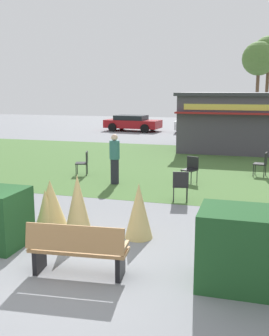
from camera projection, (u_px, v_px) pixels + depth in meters
ground_plane at (67, 276)px, 6.99m from camera, size 80.00×80.00×0.00m
lawn_patch at (179, 165)px, 17.27m from camera, size 36.00×12.00×0.01m
park_bench at (77, 249)px, 6.92m from camera, size 1.74×0.68×0.95m
hedge_right at (261, 250)px, 6.49m from camera, size 1.99×1.10×1.27m
ornamental_grass_behind_left at (51, 205)px, 9.22m from camera, size 0.79×0.79×1.16m
ornamental_grass_behind_right at (139, 211)px, 8.70m from camera, size 0.61×0.61×1.21m
ornamental_grass_behind_center at (46, 211)px, 9.09m from camera, size 0.51×0.51×0.98m
ornamental_grass_behind_far at (78, 207)px, 8.68m from camera, size 0.64×0.64×1.39m
food_kiosk at (251, 121)px, 21.19m from camera, size 7.32×5.00×2.99m
cafe_chair_west at (84, 161)px, 15.14m from camera, size 0.55×0.55×0.89m
cafe_chair_east at (181, 184)px, 11.54m from camera, size 0.51×0.51×0.89m
cafe_chair_center at (263, 162)px, 14.93m from camera, size 0.51×0.51×0.89m
cafe_chair_north at (191, 167)px, 13.93m from camera, size 0.58×0.58×0.89m
person_strolling at (115, 159)px, 13.68m from camera, size 0.34×0.34×1.69m
parked_car_west_slot at (132, 123)px, 31.19m from camera, size 4.34×2.33×1.20m
parked_car_center_slot at (203, 124)px, 29.70m from camera, size 4.36×2.37×1.20m
parked_car_east_slot at (268, 126)px, 28.46m from camera, size 4.32×2.29×1.20m
tree_left_bg at (259, 59)px, 34.02m from camera, size 2.80×2.80×7.07m
tree_right_bg at (269, 53)px, 34.55m from camera, size 2.80×2.80×7.60m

